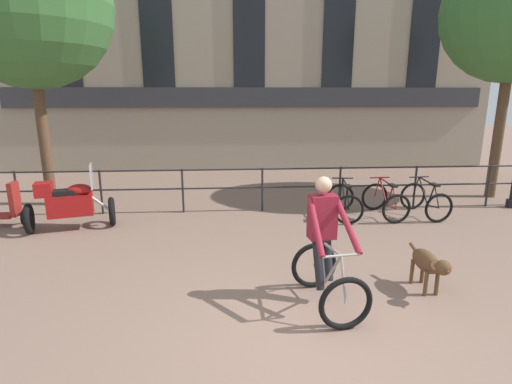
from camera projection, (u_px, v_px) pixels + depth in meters
ground_plane at (301, 340)px, 4.58m from camera, size 60.00×60.00×0.00m
canal_railing at (262, 182)px, 9.45m from camera, size 15.05×0.05×1.05m
building_facade at (249, 36)px, 14.08m from camera, size 18.00×0.72×9.50m
cyclist_with_bike at (326, 249)px, 5.26m from camera, size 0.83×1.25×1.70m
dog at (429, 263)px, 5.61m from camera, size 0.29×1.02×0.62m
parked_motorcycle at (70, 203)px, 8.17m from camera, size 1.79×1.03×1.35m
parked_bicycle_near_lamp at (344, 202)px, 9.02m from camera, size 0.77×1.17×0.86m
parked_bicycle_mid_left at (385, 201)px, 9.09m from camera, size 0.76×1.17×0.86m
parked_bicycle_mid_right at (425, 201)px, 9.15m from camera, size 0.76×1.17×0.86m
tree_canalside_left at (27, 4)px, 9.06m from camera, size 3.81×3.81×6.64m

